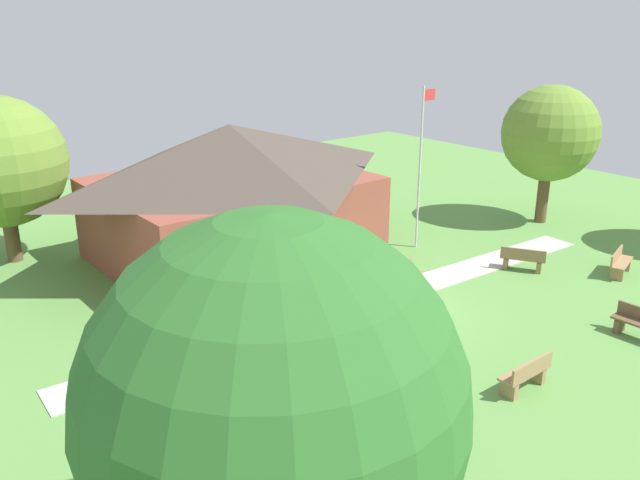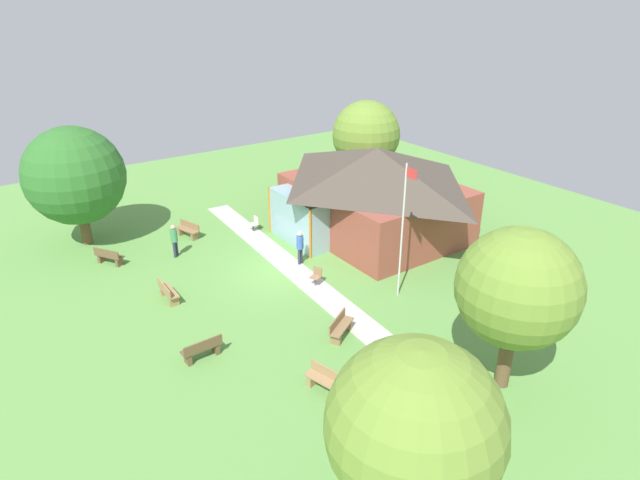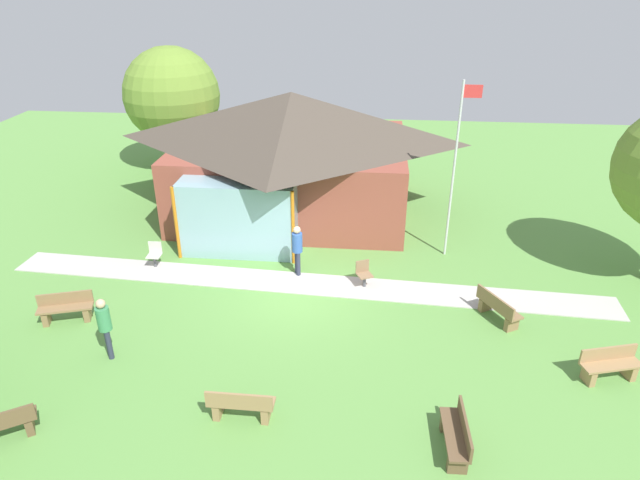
{
  "view_description": "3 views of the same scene",
  "coord_description": "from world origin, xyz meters",
  "px_view_note": "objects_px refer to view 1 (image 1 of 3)",
  "views": [
    {
      "loc": [
        -12.78,
        -12.69,
        8.43
      ],
      "look_at": [
        -0.3,
        2.71,
        1.49
      ],
      "focal_mm": 36.56,
      "sensor_mm": 36.0,
      "label": 1
    },
    {
      "loc": [
        19.58,
        -11.43,
        12.14
      ],
      "look_at": [
        -0.09,
        2.3,
        1.07
      ],
      "focal_mm": 30.03,
      "sensor_mm": 36.0,
      "label": 2
    },
    {
      "loc": [
        2.05,
        -14.55,
        9.19
      ],
      "look_at": [
        0.47,
        1.65,
        1.08
      ],
      "focal_mm": 31.21,
      "sensor_mm": 36.0,
      "label": 3
    }
  ],
  "objects_px": {
    "bench_mid_left": "(239,401)",
    "bench_mid_right": "(523,260)",
    "patio_chair_lawn_spare": "(413,273)",
    "tree_east_hedge": "(550,134)",
    "tree_behind_pavilion_left": "(0,162)",
    "tree_lawn_corner": "(274,402)",
    "bench_lawn_far_right": "(620,264)",
    "visitor_on_path": "(352,266)",
    "visitor_strolling_lawn": "(349,375)",
    "flagpole": "(421,161)",
    "pavilion": "(233,191)",
    "patio_chair_west": "(215,328)",
    "bench_front_center": "(526,375)"
  },
  "relations": [
    {
      "from": "bench_mid_left",
      "to": "bench_mid_right",
      "type": "bearing_deg",
      "value": 167.87
    },
    {
      "from": "patio_chair_lawn_spare",
      "to": "tree_east_hedge",
      "type": "relative_size",
      "value": 0.15
    },
    {
      "from": "tree_behind_pavilion_left",
      "to": "tree_lawn_corner",
      "type": "xyz_separation_m",
      "value": [
        -1.24,
        -18.01,
        0.16
      ]
    },
    {
      "from": "bench_lawn_far_right",
      "to": "tree_east_hedge",
      "type": "xyz_separation_m",
      "value": [
        3.15,
        5.11,
        3.36
      ]
    },
    {
      "from": "bench_mid_right",
      "to": "patio_chair_lawn_spare",
      "type": "relative_size",
      "value": 1.76
    },
    {
      "from": "bench_mid_right",
      "to": "visitor_on_path",
      "type": "distance_m",
      "value": 6.4
    },
    {
      "from": "visitor_on_path",
      "to": "visitor_strolling_lawn",
      "type": "relative_size",
      "value": 1.0
    },
    {
      "from": "flagpole",
      "to": "pavilion",
      "type": "bearing_deg",
      "value": 150.33
    },
    {
      "from": "bench_mid_left",
      "to": "patio_chair_west",
      "type": "xyz_separation_m",
      "value": [
        1.37,
        3.33,
        0.01
      ]
    },
    {
      "from": "bench_mid_right",
      "to": "visitor_strolling_lawn",
      "type": "distance_m",
      "value": 10.67
    },
    {
      "from": "bench_lawn_far_right",
      "to": "bench_mid_left",
      "type": "bearing_deg",
      "value": -20.04
    },
    {
      "from": "bench_lawn_far_right",
      "to": "patio_chair_west",
      "type": "distance_m",
      "value": 13.85
    },
    {
      "from": "bench_mid_right",
      "to": "visitor_strolling_lawn",
      "type": "relative_size",
      "value": 0.87
    },
    {
      "from": "flagpole",
      "to": "patio_chair_west",
      "type": "bearing_deg",
      "value": -169.39
    },
    {
      "from": "visitor_strolling_lawn",
      "to": "tree_east_hedge",
      "type": "height_order",
      "value": "tree_east_hedge"
    },
    {
      "from": "bench_mid_left",
      "to": "visitor_on_path",
      "type": "xyz_separation_m",
      "value": [
        6.22,
        3.26,
        0.62
      ]
    },
    {
      "from": "bench_lawn_far_right",
      "to": "tree_behind_pavilion_left",
      "type": "height_order",
      "value": "tree_behind_pavilion_left"
    },
    {
      "from": "flagpole",
      "to": "visitor_strolling_lawn",
      "type": "distance_m",
      "value": 11.64
    },
    {
      "from": "pavilion",
      "to": "tree_lawn_corner",
      "type": "height_order",
      "value": "tree_lawn_corner"
    },
    {
      "from": "bench_mid_left",
      "to": "patio_chair_lawn_spare",
      "type": "height_order",
      "value": "patio_chair_lawn_spare"
    },
    {
      "from": "visitor_strolling_lawn",
      "to": "pavilion",
      "type": "bearing_deg",
      "value": -51.84
    },
    {
      "from": "flagpole",
      "to": "tree_lawn_corner",
      "type": "bearing_deg",
      "value": -143.76
    },
    {
      "from": "bench_mid_right",
      "to": "bench_lawn_far_right",
      "type": "xyz_separation_m",
      "value": [
        2.25,
        -2.29,
        0.0
      ]
    },
    {
      "from": "patio_chair_lawn_spare",
      "to": "tree_lawn_corner",
      "type": "distance_m",
      "value": 13.46
    },
    {
      "from": "pavilion",
      "to": "tree_behind_pavilion_left",
      "type": "relative_size",
      "value": 1.69
    },
    {
      "from": "flagpole",
      "to": "tree_east_hedge",
      "type": "distance_m",
      "value": 6.54
    },
    {
      "from": "tree_east_hedge",
      "to": "tree_lawn_corner",
      "type": "bearing_deg",
      "value": -156.3
    },
    {
      "from": "pavilion",
      "to": "patio_chair_west",
      "type": "relative_size",
      "value": 11.49
    },
    {
      "from": "tree_east_hedge",
      "to": "visitor_on_path",
      "type": "bearing_deg",
      "value": -176.19
    },
    {
      "from": "visitor_on_path",
      "to": "visitor_strolling_lawn",
      "type": "distance_m",
      "value": 6.37
    },
    {
      "from": "pavilion",
      "to": "bench_mid_left",
      "type": "distance_m",
      "value": 10.27
    },
    {
      "from": "bench_mid_left",
      "to": "patio_chair_lawn_spare",
      "type": "relative_size",
      "value": 1.82
    },
    {
      "from": "flagpole",
      "to": "tree_east_hedge",
      "type": "relative_size",
      "value": 1.05
    },
    {
      "from": "flagpole",
      "to": "bench_front_center",
      "type": "xyz_separation_m",
      "value": [
        -5.39,
        -8.49,
        -2.91
      ]
    },
    {
      "from": "tree_east_hedge",
      "to": "tree_lawn_corner",
      "type": "distance_m",
      "value": 21.79
    },
    {
      "from": "patio_chair_lawn_spare",
      "to": "tree_lawn_corner",
      "type": "bearing_deg",
      "value": 9.66
    },
    {
      "from": "pavilion",
      "to": "tree_lawn_corner",
      "type": "bearing_deg",
      "value": -119.64
    },
    {
      "from": "patio_chair_lawn_spare",
      "to": "bench_mid_left",
      "type": "bearing_deg",
      "value": -7.28
    },
    {
      "from": "flagpole",
      "to": "tree_behind_pavilion_left",
      "type": "relative_size",
      "value": 1.03
    },
    {
      "from": "flagpole",
      "to": "bench_mid_right",
      "type": "height_order",
      "value": "flagpole"
    },
    {
      "from": "flagpole",
      "to": "patio_chair_west",
      "type": "relative_size",
      "value": 7.01
    },
    {
      "from": "patio_chair_lawn_spare",
      "to": "tree_lawn_corner",
      "type": "height_order",
      "value": "tree_lawn_corner"
    },
    {
      "from": "pavilion",
      "to": "tree_lawn_corner",
      "type": "xyz_separation_m",
      "value": [
        -7.57,
        -13.31,
        1.25
      ]
    },
    {
      "from": "bench_mid_left",
      "to": "bench_mid_right",
      "type": "height_order",
      "value": "same"
    },
    {
      "from": "bench_front_center",
      "to": "patio_chair_west",
      "type": "height_order",
      "value": "patio_chair_west"
    },
    {
      "from": "bench_front_center",
      "to": "patio_chair_lawn_spare",
      "type": "distance_m",
      "value": 6.55
    },
    {
      "from": "bench_mid_right",
      "to": "bench_lawn_far_right",
      "type": "bearing_deg",
      "value": 14.2
    },
    {
      "from": "bench_mid_left",
      "to": "tree_behind_pavilion_left",
      "type": "height_order",
      "value": "tree_behind_pavilion_left"
    },
    {
      "from": "patio_chair_lawn_spare",
      "to": "visitor_on_path",
      "type": "bearing_deg",
      "value": -39.22
    },
    {
      "from": "visitor_strolling_lawn",
      "to": "tree_lawn_corner",
      "type": "distance_m",
      "value": 6.02
    }
  ]
}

